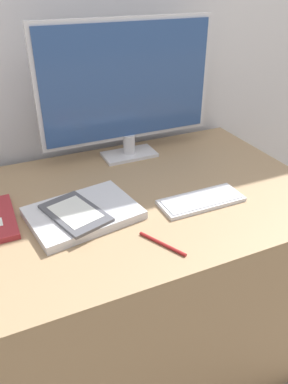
% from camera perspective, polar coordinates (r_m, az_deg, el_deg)
% --- Properties ---
extents(ground_plane, '(10.00, 10.00, 0.00)m').
position_cam_1_polar(ground_plane, '(1.61, 1.04, -25.71)').
color(ground_plane, gray).
extents(wall_back, '(3.60, 0.05, 2.40)m').
position_cam_1_polar(wall_back, '(1.43, -9.35, 24.85)').
color(wall_back, silver).
rests_on(wall_back, ground_plane).
extents(desk, '(1.17, 0.77, 0.73)m').
position_cam_1_polar(desk, '(1.40, -1.22, -13.26)').
color(desk, '#997A56').
rests_on(desk, ground_plane).
extents(monitor, '(0.64, 0.11, 0.49)m').
position_cam_1_polar(monitor, '(1.35, -2.52, 15.72)').
color(monitor, silver).
rests_on(monitor, desk).
extents(keyboard, '(0.26, 0.10, 0.01)m').
position_cam_1_polar(keyboard, '(1.15, 8.71, -1.29)').
color(keyboard, silver).
rests_on(keyboard, desk).
extents(laptop, '(0.33, 0.26, 0.03)m').
position_cam_1_polar(laptop, '(1.09, -9.26, -3.21)').
color(laptop, '#BCBCC1').
rests_on(laptop, desk).
extents(ereader, '(0.18, 0.23, 0.01)m').
position_cam_1_polar(ereader, '(1.06, -10.44, -3.16)').
color(ereader, '#4C4C51').
rests_on(ereader, laptop).
extents(pen, '(0.07, 0.13, 0.01)m').
position_cam_1_polar(pen, '(0.97, 2.81, -7.89)').
color(pen, maroon).
rests_on(pen, desk).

